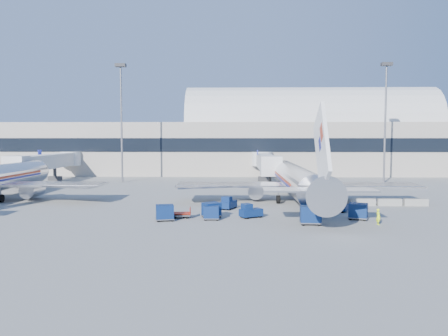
{
  "coord_description": "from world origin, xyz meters",
  "views": [
    {
      "loc": [
        1.73,
        -53.21,
        8.62
      ],
      "look_at": [
        0.23,
        6.0,
        4.48
      ],
      "focal_mm": 35.0,
      "sensor_mm": 36.0,
      "label": 1
    }
  ],
  "objects_px": {
    "jetbridge_near": "(265,162)",
    "tug_right": "(336,206)",
    "tug_left": "(228,203)",
    "cart_train_a": "(211,210)",
    "cart_train_c": "(165,212)",
    "cart_train_b": "(211,212)",
    "jetbridge_mid": "(50,162)",
    "airliner_main": "(297,181)",
    "cart_open_red": "(181,214)",
    "barrier_far": "(416,202)",
    "barrier_near": "(363,202)",
    "cart_solo_far": "(358,211)",
    "cart_solo_near": "(311,215)",
    "tug_lead": "(250,211)",
    "barrier_mid": "(390,202)",
    "mast_east": "(386,105)",
    "ramp_worker": "(378,217)",
    "mast_west": "(121,105)"
  },
  "relations": [
    {
      "from": "airliner_main",
      "to": "cart_open_red",
      "type": "relative_size",
      "value": 17.43
    },
    {
      "from": "ramp_worker",
      "to": "tug_left",
      "type": "bearing_deg",
      "value": 48.22
    },
    {
      "from": "mast_east",
      "to": "cart_open_red",
      "type": "height_order",
      "value": "mast_east"
    },
    {
      "from": "tug_right",
      "to": "cart_train_c",
      "type": "distance_m",
      "value": 20.05
    },
    {
      "from": "jetbridge_mid",
      "to": "cart_solo_far",
      "type": "xyz_separation_m",
      "value": [
        49.1,
        -38.27,
        -3.01
      ]
    },
    {
      "from": "tug_lead",
      "to": "tug_right",
      "type": "xyz_separation_m",
      "value": [
        10.18,
        4.2,
        -0.02
      ]
    },
    {
      "from": "cart_train_c",
      "to": "airliner_main",
      "type": "bearing_deg",
      "value": 27.35
    },
    {
      "from": "mast_east",
      "to": "jetbridge_near",
      "type": "bearing_deg",
      "value": 177.93
    },
    {
      "from": "jetbridge_mid",
      "to": "tug_right",
      "type": "relative_size",
      "value": 10.62
    },
    {
      "from": "tug_right",
      "to": "cart_train_a",
      "type": "distance_m",
      "value": 14.96
    },
    {
      "from": "cart_solo_near",
      "to": "mast_east",
      "type": "bearing_deg",
      "value": 66.49
    },
    {
      "from": "airliner_main",
      "to": "tug_right",
      "type": "distance_m",
      "value": 8.16
    },
    {
      "from": "jetbridge_near",
      "to": "tug_right",
      "type": "distance_m",
      "value": 33.98
    },
    {
      "from": "barrier_far",
      "to": "cart_open_red",
      "type": "relative_size",
      "value": 1.4
    },
    {
      "from": "cart_train_c",
      "to": "ramp_worker",
      "type": "relative_size",
      "value": 1.34
    },
    {
      "from": "tug_right",
      "to": "mast_west",
      "type": "bearing_deg",
      "value": 167.01
    },
    {
      "from": "jetbridge_mid",
      "to": "cart_train_b",
      "type": "height_order",
      "value": "jetbridge_mid"
    },
    {
      "from": "jetbridge_near",
      "to": "cart_train_c",
      "type": "bearing_deg",
      "value": -108.41
    },
    {
      "from": "barrier_far",
      "to": "tug_left",
      "type": "bearing_deg",
      "value": -172.57
    },
    {
      "from": "airliner_main",
      "to": "tug_right",
      "type": "relative_size",
      "value": 14.39
    },
    {
      "from": "tug_left",
      "to": "cart_train_a",
      "type": "height_order",
      "value": "cart_train_a"
    },
    {
      "from": "cart_solo_near",
      "to": "jetbridge_mid",
      "type": "bearing_deg",
      "value": 140.51
    },
    {
      "from": "barrier_near",
      "to": "cart_train_a",
      "type": "distance_m",
      "value": 20.74
    },
    {
      "from": "cart_train_a",
      "to": "cart_train_c",
      "type": "bearing_deg",
      "value": 167.5
    },
    {
      "from": "cart_train_b",
      "to": "cart_train_c",
      "type": "xyz_separation_m",
      "value": [
        -4.8,
        -0.66,
        0.11
      ]
    },
    {
      "from": "jetbridge_mid",
      "to": "tug_lead",
      "type": "relative_size",
      "value": 10.28
    },
    {
      "from": "jetbridge_mid",
      "to": "barrier_mid",
      "type": "bearing_deg",
      "value": -27.35
    },
    {
      "from": "barrier_mid",
      "to": "cart_train_b",
      "type": "distance_m",
      "value": 24.2
    },
    {
      "from": "tug_lead",
      "to": "cart_open_red",
      "type": "bearing_deg",
      "value": 153.08
    },
    {
      "from": "cart_train_a",
      "to": "cart_solo_near",
      "type": "height_order",
      "value": "cart_solo_near"
    },
    {
      "from": "tug_left",
      "to": "cart_train_a",
      "type": "bearing_deg",
      "value": -173.29
    },
    {
      "from": "airliner_main",
      "to": "barrier_mid",
      "type": "bearing_deg",
      "value": -12.5
    },
    {
      "from": "mast_west",
      "to": "cart_train_a",
      "type": "relative_size",
      "value": 9.73
    },
    {
      "from": "jetbridge_near",
      "to": "jetbridge_mid",
      "type": "relative_size",
      "value": 1.0
    },
    {
      "from": "jetbridge_near",
      "to": "tug_right",
      "type": "bearing_deg",
      "value": -79.88
    },
    {
      "from": "jetbridge_mid",
      "to": "mast_west",
      "type": "xyz_separation_m",
      "value": [
        14.4,
        -0.81,
        10.86
      ]
    },
    {
      "from": "jetbridge_mid",
      "to": "tug_lead",
      "type": "height_order",
      "value": "jetbridge_mid"
    },
    {
      "from": "cart_train_b",
      "to": "jetbridge_near",
      "type": "bearing_deg",
      "value": 77.89
    },
    {
      "from": "tug_lead",
      "to": "tug_left",
      "type": "bearing_deg",
      "value": 84.69
    },
    {
      "from": "cart_train_a",
      "to": "jetbridge_mid",
      "type": "bearing_deg",
      "value": 97.23
    },
    {
      "from": "cart_train_b",
      "to": "tug_right",
      "type": "bearing_deg",
      "value": 21.08
    },
    {
      "from": "cart_solo_far",
      "to": "cart_open_red",
      "type": "distance_m",
      "value": 18.75
    },
    {
      "from": "barrier_far",
      "to": "cart_train_c",
      "type": "bearing_deg",
      "value": -160.53
    },
    {
      "from": "barrier_far",
      "to": "tug_lead",
      "type": "relative_size",
      "value": 1.12
    },
    {
      "from": "tug_right",
      "to": "barrier_near",
      "type": "bearing_deg",
      "value": 76.32
    },
    {
      "from": "barrier_near",
      "to": "cart_train_b",
      "type": "relative_size",
      "value": 1.81
    },
    {
      "from": "tug_lead",
      "to": "cart_open_red",
      "type": "xyz_separation_m",
      "value": [
        -7.4,
        -0.25,
        -0.32
      ]
    },
    {
      "from": "cart_train_b",
      "to": "cart_solo_near",
      "type": "distance_m",
      "value": 10.22
    },
    {
      "from": "airliner_main",
      "to": "jetbridge_mid",
      "type": "xyz_separation_m",
      "value": [
        -44.4,
        26.3,
        1.0
      ]
    },
    {
      "from": "cart_train_a",
      "to": "cart_solo_near",
      "type": "relative_size",
      "value": 1.05
    }
  ]
}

